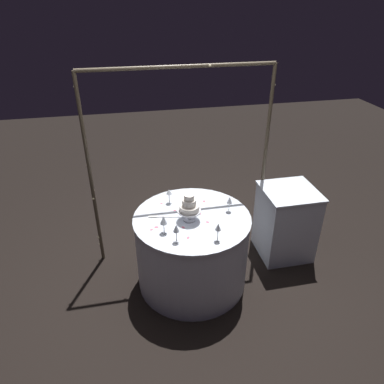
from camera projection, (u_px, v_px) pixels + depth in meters
ground_plane at (192, 279)px, 3.70m from camera, size 12.00×12.00×0.00m
decorative_arch at (181, 141)px, 3.50m from camera, size 1.88×0.06×2.06m
main_table at (192, 250)px, 3.50m from camera, size 1.11×1.11×0.79m
side_table at (285, 222)px, 3.90m from camera, size 0.57×0.57×0.81m
tiered_cake at (189, 206)px, 3.19m from camera, size 0.22×0.22×0.27m
wine_glass_0 at (164, 221)px, 3.04m from camera, size 0.07×0.07×0.17m
wine_glass_1 at (169, 193)px, 3.48m from camera, size 0.06×0.06×0.15m
wine_glass_2 at (176, 229)px, 2.93m from camera, size 0.06×0.06×0.17m
wine_glass_3 at (229, 201)px, 3.34m from camera, size 0.06×0.06×0.16m
wine_glass_4 at (218, 228)px, 2.94m from camera, size 0.06×0.06×0.17m
cake_knife at (162, 217)px, 3.31m from camera, size 0.29×0.08×0.01m
rose_petal_0 at (175, 210)px, 3.40m from camera, size 0.03×0.02×0.00m
rose_petal_1 at (198, 212)px, 3.38m from camera, size 0.04×0.04×0.00m
rose_petal_2 at (208, 222)px, 3.23m from camera, size 0.04×0.05×0.00m
rose_petal_3 at (204, 201)px, 3.55m from camera, size 0.03×0.03×0.00m
rose_petal_4 at (161, 203)px, 3.52m from camera, size 0.02×0.02×0.00m
rose_petal_5 at (191, 207)px, 3.46m from camera, size 0.03×0.03×0.00m
rose_petal_6 at (183, 208)px, 3.44m from camera, size 0.03×0.03×0.00m
rose_petal_7 at (188, 238)px, 3.03m from camera, size 0.04×0.04×0.00m
rose_petal_8 at (200, 214)px, 3.35m from camera, size 0.03×0.03×0.00m
rose_petal_9 at (151, 230)px, 3.13m from camera, size 0.04×0.03×0.00m
rose_petal_10 at (199, 209)px, 3.43m from camera, size 0.03×0.02×0.00m
rose_petal_11 at (197, 213)px, 3.37m from camera, size 0.04×0.03×0.00m
rose_petal_12 at (189, 210)px, 3.40m from camera, size 0.03×0.04×0.00m
rose_petal_13 at (183, 227)px, 3.16m from camera, size 0.04×0.04×0.00m
rose_petal_14 at (156, 227)px, 3.17m from camera, size 0.04×0.03×0.00m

